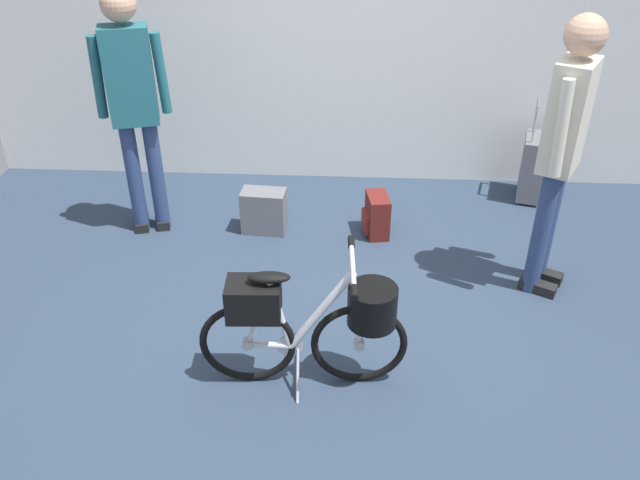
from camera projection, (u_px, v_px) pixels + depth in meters
ground_plane at (325, 330)px, 3.97m from camera, size 6.04×6.04×0.00m
back_wall at (339, 24)px, 5.12m from camera, size 6.04×0.10×2.65m
folding_bike_foreground at (312, 321)px, 3.38m from camera, size 1.12×0.53×0.79m
visitor_near_wall at (133, 98)px, 4.46m from camera, size 0.52×0.34×1.80m
visitor_browsing at (563, 142)px, 3.84m from camera, size 0.37×0.47×1.78m
rolling_suitcase at (532, 167)px, 5.30m from camera, size 0.26×0.39×0.83m
backpack_on_floor at (377, 215)px, 4.86m from camera, size 0.21×0.29×0.32m
handbag_on_floor at (264, 211)px, 4.90m from camera, size 0.34×0.24×0.34m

